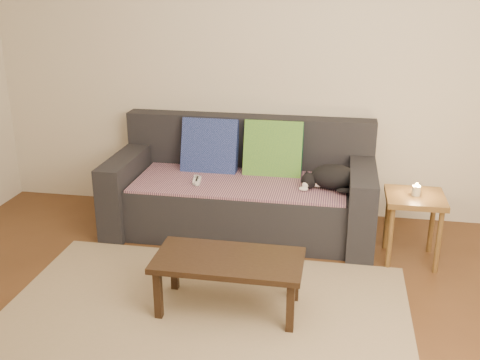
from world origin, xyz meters
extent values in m
plane|color=brown|center=(0.00, 0.00, 0.00)|extent=(4.50, 4.50, 0.00)
cube|color=beige|center=(0.00, 2.00, 1.30)|extent=(4.50, 0.04, 2.60)
cube|color=#232328|center=(0.00, 1.50, 0.21)|extent=(1.70, 0.78, 0.42)
cube|color=#232328|center=(0.00, 1.90, 0.65)|extent=(2.10, 0.18, 0.45)
cube|color=#232328|center=(-0.95, 1.50, 0.30)|extent=(0.20, 0.90, 0.60)
cube|color=#232328|center=(0.95, 1.50, 0.30)|extent=(0.20, 0.90, 0.60)
cube|color=#3B2545|center=(0.00, 1.48, 0.43)|extent=(1.66, 0.74, 0.02)
cube|color=navy|center=(-0.30, 1.74, 0.63)|extent=(0.47, 0.25, 0.48)
cube|color=#0A4535|center=(0.23, 1.74, 0.63)|extent=(0.48, 0.25, 0.49)
ellipsoid|color=black|center=(0.73, 1.45, 0.53)|extent=(0.42, 0.37, 0.18)
sphere|color=black|center=(0.55, 1.41, 0.50)|extent=(0.16, 0.16, 0.12)
sphere|color=white|center=(0.52, 1.36, 0.48)|extent=(0.07, 0.07, 0.05)
ellipsoid|color=black|center=(0.82, 1.31, 0.47)|extent=(0.15, 0.10, 0.04)
cube|color=white|center=(-0.34, 1.40, 0.46)|extent=(0.06, 0.15, 0.03)
cube|color=white|center=(-0.32, 1.38, 0.46)|extent=(0.06, 0.15, 0.03)
cube|color=brown|center=(1.31, 1.22, 0.49)|extent=(0.41, 0.41, 0.04)
cylinder|color=brown|center=(1.15, 1.06, 0.23)|extent=(0.04, 0.04, 0.47)
cylinder|color=brown|center=(1.47, 1.06, 0.23)|extent=(0.04, 0.04, 0.47)
cylinder|color=brown|center=(1.15, 1.38, 0.23)|extent=(0.04, 0.04, 0.47)
cylinder|color=brown|center=(1.47, 1.38, 0.23)|extent=(0.04, 0.04, 0.47)
cylinder|color=beige|center=(1.31, 1.22, 0.54)|extent=(0.06, 0.06, 0.07)
sphere|color=#FFBF59|center=(1.31, 1.22, 0.59)|extent=(0.02, 0.02, 0.02)
cube|color=#9D856C|center=(0.00, 0.15, 0.01)|extent=(2.50, 1.80, 0.01)
cube|color=black|center=(0.14, 0.34, 0.34)|extent=(0.90, 0.45, 0.04)
cube|color=black|center=(-0.26, 0.16, 0.16)|extent=(0.05, 0.05, 0.33)
cube|color=black|center=(0.53, 0.16, 0.16)|extent=(0.05, 0.05, 0.33)
cube|color=black|center=(-0.26, 0.51, 0.16)|extent=(0.05, 0.05, 0.33)
cube|color=black|center=(0.53, 0.51, 0.16)|extent=(0.05, 0.05, 0.33)
camera|label=1|loc=(0.74, -2.63, 1.95)|focal=42.00mm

